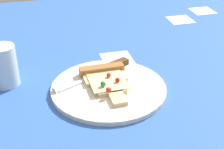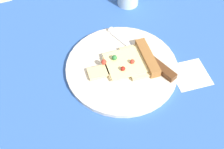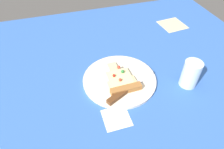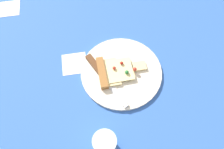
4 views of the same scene
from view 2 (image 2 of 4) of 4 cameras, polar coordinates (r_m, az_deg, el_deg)
The scene contains 4 objects.
ground_plane at distance 80.12cm, azimuth 7.59°, elevation 1.26°, with size 145.13×145.13×3.00cm.
plate at distance 76.85cm, azimuth 1.93°, elevation 1.32°, with size 29.23×29.23×1.17cm, color silver.
pizza_slice at distance 76.36cm, azimuth 3.74°, elevation 2.42°, with size 12.06×17.59×2.69cm.
knife at distance 78.05cm, azimuth 6.71°, elevation 3.33°, with size 22.50×12.38×2.45cm.
Camera 2 is at (-44.61, 23.53, 60.73)cm, focal length 47.19 mm.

